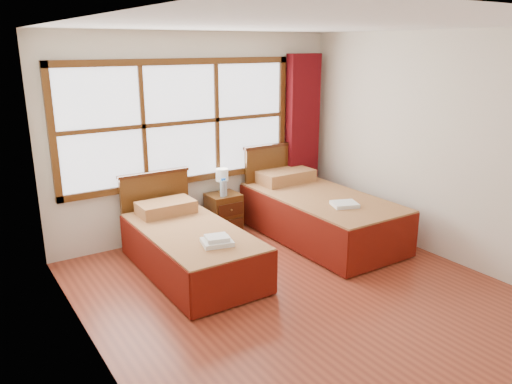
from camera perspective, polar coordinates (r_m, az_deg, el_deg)
floor at (r=5.14m, az=5.52°, el=-11.88°), size 4.50×4.50×0.00m
ceiling at (r=4.53m, az=6.46°, el=18.46°), size 4.50×4.50×0.00m
wall_back at (r=6.53m, az=-6.62°, el=6.36°), size 4.00×0.00×4.00m
wall_left at (r=3.78m, az=-18.35°, el=-1.86°), size 0.00×4.50×4.50m
wall_right at (r=6.10m, az=20.77°, el=4.69°), size 0.00×4.50×4.50m
window at (r=6.35m, az=-8.55°, el=7.84°), size 3.16×0.06×1.56m
curtain at (r=7.28m, az=5.30°, el=6.42°), size 0.50×0.16×2.30m
bed_left at (r=5.61m, az=-7.62°, el=-6.16°), size 0.97×1.99×0.94m
bed_right at (r=6.54m, az=7.07°, el=-2.39°), size 1.13×2.18×1.10m
nightstand at (r=6.66m, az=-3.70°, el=-2.49°), size 0.41×0.41×0.55m
towels_left at (r=5.06m, az=-4.48°, el=-5.57°), size 0.35×0.32×0.09m
towels_right at (r=6.04m, az=10.09°, el=-1.39°), size 0.36×0.34×0.05m
lamp at (r=6.61m, az=-3.91°, el=1.88°), size 0.16×0.16×0.32m
bottle_near at (r=6.44m, az=-3.86°, el=0.42°), size 0.06×0.06×0.24m
bottle_far at (r=6.48m, az=-3.60°, el=0.49°), size 0.06×0.06×0.24m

